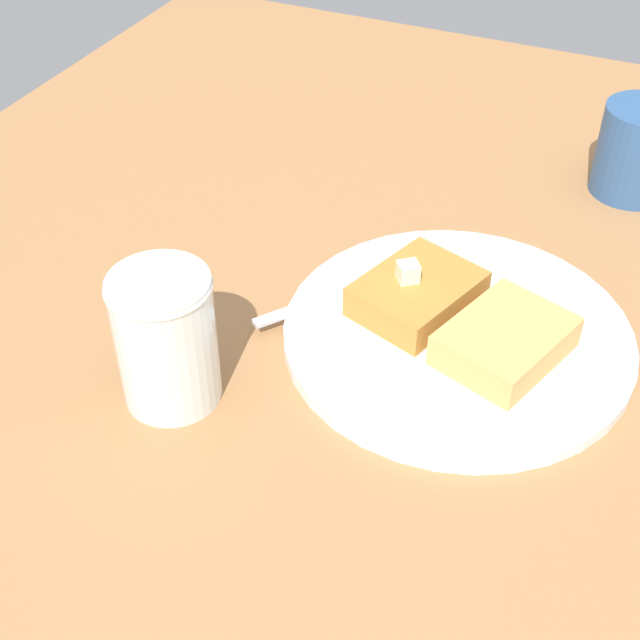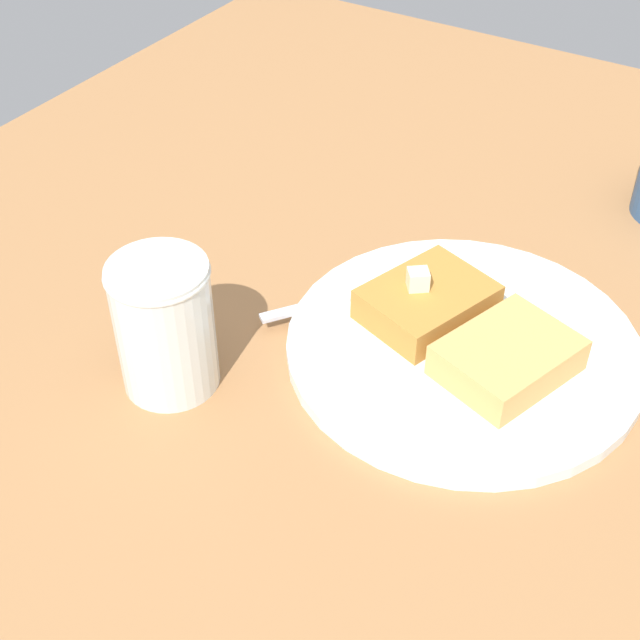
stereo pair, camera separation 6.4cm
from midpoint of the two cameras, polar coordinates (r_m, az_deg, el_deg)
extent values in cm
cube|color=#A16F43|center=(67.19, 7.56, -4.53)|extent=(120.04, 120.04, 2.49)
cylinder|color=white|center=(68.76, 6.19, -1.09)|extent=(26.84, 26.84, 1.08)
torus|color=gray|center=(68.67, 6.19, -1.00)|extent=(26.84, 26.84, 0.80)
cube|color=#B97A32|center=(69.43, 3.65, 1.59)|extent=(9.84, 11.24, 2.66)
cube|color=tan|center=(65.87, 9.09, -1.46)|extent=(9.84, 11.24, 2.66)
cube|color=#F5EEC6|center=(68.09, 3.01, 2.99)|extent=(2.11, 2.08, 1.57)
cube|color=silver|center=(70.22, -3.17, 0.92)|extent=(6.68, 8.57, 0.36)
cube|color=silver|center=(72.58, 1.34, 2.50)|extent=(3.44, 3.56, 0.36)
cube|color=silver|center=(74.40, 3.01, 3.53)|extent=(2.16, 2.76, 0.36)
cube|color=silver|center=(74.04, 3.24, 3.31)|extent=(2.16, 2.76, 0.36)
cube|color=silver|center=(73.67, 3.46, 3.08)|extent=(2.16, 2.76, 0.36)
cube|color=silver|center=(73.31, 3.69, 2.85)|extent=(2.16, 2.76, 0.36)
cylinder|color=#542A08|center=(63.68, -12.49, -2.50)|extent=(6.46, 6.46, 6.91)
cylinder|color=silver|center=(62.57, -12.71, -1.36)|extent=(7.02, 7.02, 10.31)
torus|color=silver|center=(59.62, -13.36, 2.01)|extent=(7.24, 7.24, 0.50)
cylinder|color=#2F5485|center=(87.95, 17.73, 10.22)|extent=(7.52, 7.52, 8.58)
camera|label=1|loc=(0.03, -92.86, -2.43)|focal=50.00mm
camera|label=2|loc=(0.03, 87.14, 2.43)|focal=50.00mm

